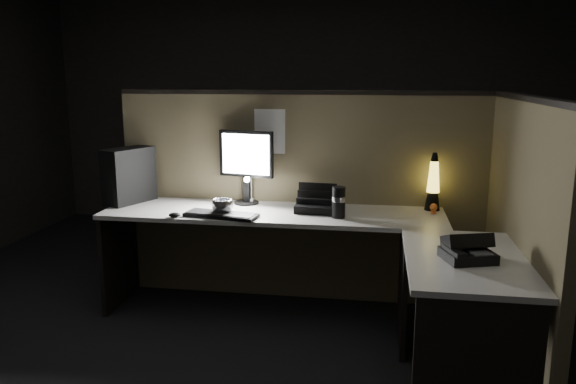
# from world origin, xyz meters

# --- Properties ---
(floor) EXTENTS (6.00, 6.00, 0.00)m
(floor) POSITION_xyz_m (0.00, 0.00, 0.00)
(floor) COLOR black
(floor) RESTS_ON ground
(room_shell) EXTENTS (6.00, 6.00, 6.00)m
(room_shell) POSITION_xyz_m (0.00, 0.00, 1.62)
(room_shell) COLOR silver
(room_shell) RESTS_ON ground
(partition_back) EXTENTS (2.66, 0.06, 1.50)m
(partition_back) POSITION_xyz_m (0.00, 0.93, 0.75)
(partition_back) COLOR brown
(partition_back) RESTS_ON ground
(partition_right) EXTENTS (0.06, 1.66, 1.50)m
(partition_right) POSITION_xyz_m (1.33, 0.10, 0.75)
(partition_right) COLOR brown
(partition_right) RESTS_ON ground
(desk) EXTENTS (2.60, 1.60, 0.73)m
(desk) POSITION_xyz_m (0.18, 0.25, 0.58)
(desk) COLOR beige
(desk) RESTS_ON ground
(pc_tower) EXTENTS (0.30, 0.41, 0.39)m
(pc_tower) POSITION_xyz_m (-1.22, 0.71, 0.93)
(pc_tower) COLOR black
(pc_tower) RESTS_ON desk
(monitor) EXTENTS (0.40, 0.17, 0.52)m
(monitor) POSITION_xyz_m (-0.38, 0.81, 1.05)
(monitor) COLOR black
(monitor) RESTS_ON desk
(keyboard) EXTENTS (0.50, 0.23, 0.02)m
(keyboard) POSITION_xyz_m (-0.45, 0.40, 0.74)
(keyboard) COLOR black
(keyboard) RESTS_ON desk
(mouse) EXTENTS (0.09, 0.07, 0.03)m
(mouse) POSITION_xyz_m (-0.75, 0.34, 0.75)
(mouse) COLOR black
(mouse) RESTS_ON desk
(clip_lamp) EXTENTS (0.04, 0.17, 0.21)m
(clip_lamp) POSITION_xyz_m (-0.35, 0.78, 0.86)
(clip_lamp) COLOR silver
(clip_lamp) RESTS_ON desk
(organizer) EXTENTS (0.28, 0.25, 0.20)m
(organizer) POSITION_xyz_m (0.14, 0.66, 0.78)
(organizer) COLOR black
(organizer) RESTS_ON desk
(lava_lamp) EXTENTS (0.11, 0.11, 0.39)m
(lava_lamp) POSITION_xyz_m (0.92, 0.81, 0.89)
(lava_lamp) COLOR black
(lava_lamp) RESTS_ON desk
(travel_mug) EXTENTS (0.09, 0.09, 0.20)m
(travel_mug) POSITION_xyz_m (0.30, 0.50, 0.83)
(travel_mug) COLOR black
(travel_mug) RESTS_ON desk
(steel_mug) EXTENTS (0.14, 0.14, 0.11)m
(steel_mug) POSITION_xyz_m (-0.46, 0.44, 0.78)
(steel_mug) COLOR silver
(steel_mug) RESTS_ON desk
(figurine) EXTENTS (0.05, 0.05, 0.05)m
(figurine) POSITION_xyz_m (0.92, 0.71, 0.77)
(figurine) COLOR orange
(figurine) RESTS_ON desk
(pinned_paper) EXTENTS (0.22, 0.00, 0.32)m
(pinned_paper) POSITION_xyz_m (-0.22, 0.90, 1.24)
(pinned_paper) COLOR white
(pinned_paper) RESTS_ON partition_back
(desk_phone) EXTENTS (0.28, 0.28, 0.14)m
(desk_phone) POSITION_xyz_m (1.00, -0.24, 0.78)
(desk_phone) COLOR black
(desk_phone) RESTS_ON desk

